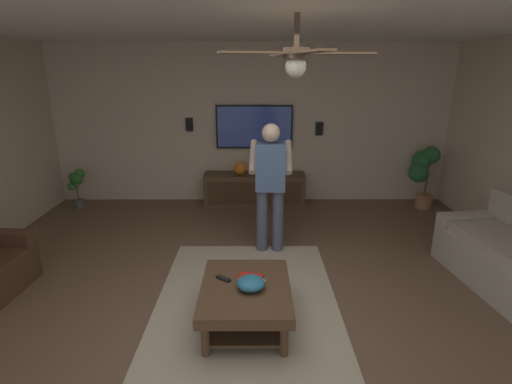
# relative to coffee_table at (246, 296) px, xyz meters

# --- Properties ---
(ground_plane) EXTENTS (8.70, 8.70, 0.00)m
(ground_plane) POSITION_rel_coffee_table_xyz_m (-0.03, -0.02, -0.30)
(ground_plane) COLOR brown
(wall_back_tv) EXTENTS (0.10, 6.92, 2.67)m
(wall_back_tv) POSITION_rel_coffee_table_xyz_m (3.65, -0.02, 1.04)
(wall_back_tv) COLOR #C6B299
(wall_back_tv) RESTS_ON ground
(ceiling_slab) EXTENTS (7.45, 6.92, 0.10)m
(ceiling_slab) POSITION_rel_coffee_table_xyz_m (-0.03, -0.02, 2.42)
(ceiling_slab) COLOR white
(area_rug) EXTENTS (2.87, 1.81, 0.01)m
(area_rug) POSITION_rel_coffee_table_xyz_m (0.20, 0.00, -0.29)
(area_rug) COLOR tan
(area_rug) RESTS_ON ground
(coffee_table) EXTENTS (1.00, 0.80, 0.40)m
(coffee_table) POSITION_rel_coffee_table_xyz_m (0.00, 0.00, 0.00)
(coffee_table) COLOR #513823
(coffee_table) RESTS_ON ground
(media_console) EXTENTS (0.45, 1.70, 0.55)m
(media_console) POSITION_rel_coffee_table_xyz_m (3.31, -0.07, -0.02)
(media_console) COLOR #513823
(media_console) RESTS_ON ground
(tv) EXTENTS (0.05, 1.30, 0.73)m
(tv) POSITION_rel_coffee_table_xyz_m (3.56, -0.07, 1.02)
(tv) COLOR black
(person_standing) EXTENTS (0.55, 0.55, 1.64)m
(person_standing) POSITION_rel_coffee_table_xyz_m (1.56, -0.27, 0.64)
(person_standing) COLOR #4C5166
(person_standing) RESTS_ON ground
(potted_plant_tall) EXTENTS (0.40, 0.47, 1.04)m
(potted_plant_tall) POSITION_rel_coffee_table_xyz_m (3.20, -2.87, 0.36)
(potted_plant_tall) COLOR #9E6B4C
(potted_plant_tall) RESTS_ON ground
(potted_plant_short) EXTENTS (0.26, 0.26, 0.66)m
(potted_plant_short) POSITION_rel_coffee_table_xyz_m (3.17, 2.89, 0.13)
(potted_plant_short) COLOR #4C4C51
(potted_plant_short) RESTS_ON ground
(bowl) EXTENTS (0.25, 0.25, 0.11)m
(bowl) POSITION_rel_coffee_table_xyz_m (-0.05, -0.05, 0.16)
(bowl) COLOR teal
(bowl) RESTS_ON coffee_table
(remote_white) EXTENTS (0.12, 0.15, 0.02)m
(remote_white) POSITION_rel_coffee_table_xyz_m (0.03, -0.10, 0.12)
(remote_white) COLOR white
(remote_white) RESTS_ON coffee_table
(remote_black) EXTENTS (0.12, 0.15, 0.02)m
(remote_black) POSITION_rel_coffee_table_xyz_m (0.11, 0.21, 0.12)
(remote_black) COLOR black
(remote_black) RESTS_ON coffee_table
(book) EXTENTS (0.20, 0.25, 0.04)m
(book) POSITION_rel_coffee_table_xyz_m (0.10, -0.04, 0.12)
(book) COLOR red
(book) RESTS_ON coffee_table
(vase_round) EXTENTS (0.22, 0.22, 0.22)m
(vase_round) POSITION_rel_coffee_table_xyz_m (3.27, 0.17, 0.36)
(vase_round) COLOR orange
(vase_round) RESTS_ON media_console
(wall_speaker_left) EXTENTS (0.06, 0.12, 0.22)m
(wall_speaker_left) POSITION_rel_coffee_table_xyz_m (3.57, -1.18, 0.98)
(wall_speaker_left) COLOR black
(wall_speaker_right) EXTENTS (0.06, 0.12, 0.22)m
(wall_speaker_right) POSITION_rel_coffee_table_xyz_m (3.57, 1.03, 1.05)
(wall_speaker_right) COLOR black
(ceiling_fan) EXTENTS (1.20, 1.18, 0.46)m
(ceiling_fan) POSITION_rel_coffee_table_xyz_m (0.03, -0.40, 2.04)
(ceiling_fan) COLOR #4C3828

